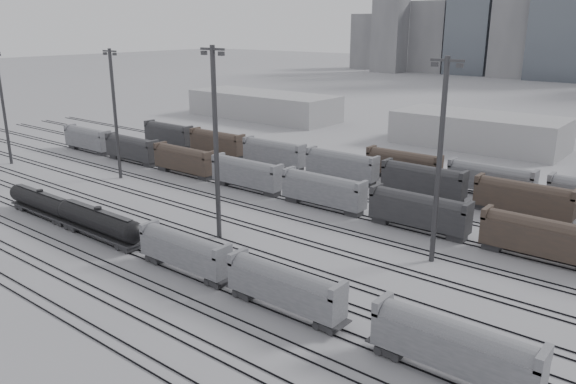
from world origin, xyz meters
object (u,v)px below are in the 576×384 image
Objects in this scene: light_mast_a at (3,105)px; light_mast_c at (216,140)px; tank_car_b at (99,221)px; tank_car_a at (41,202)px; hopper_car_a at (184,250)px; hopper_car_c at (454,345)px; hopper_car_b at (285,285)px.

light_mast_c reaches higher than light_mast_a.
light_mast_a is (-53.91, 13.63, 10.11)m from tank_car_b.
tank_car_b is 0.77× the size of light_mast_a.
tank_car_a is 0.70× the size of light_mast_a.
hopper_car_a is 0.94× the size of hopper_car_c.
hopper_car_b reaches higher than tank_car_b.
hopper_car_b is at bearing -0.00° from tank_car_a.
hopper_car_c is at bearing -7.34° from light_mast_a.
light_mast_c is at bearing 40.99° from tank_car_b.
tank_car_a is 33.60m from hopper_car_a.
light_mast_a is (-71.78, 13.63, 9.71)m from hopper_car_a.
tank_car_b reaches higher than tank_car_a.
tank_car_b is at bearing 180.00° from hopper_car_a.
tank_car_b is 51.92m from hopper_car_c.
tank_car_b is at bearing 180.00° from hopper_car_b.
hopper_car_c is at bearing -15.58° from light_mast_c.
light_mast_c is at bearing 164.42° from hopper_car_c.
tank_car_a is 1.23× the size of hopper_car_a.
hopper_car_a is 0.52× the size of light_mast_c.
light_mast_a is at bearing 177.71° from light_mast_c.
hopper_car_b is 18.43m from hopper_car_c.
hopper_car_b is 26.02m from light_mast_c.
light_mast_a reaches higher than hopper_car_c.
hopper_car_c is (51.92, -0.00, 0.60)m from tank_car_b.
tank_car_a is at bearing 180.00° from hopper_car_c.
hopper_car_c is (34.05, -0.00, 0.20)m from hopper_car_a.
tank_car_a is at bearing -19.64° from light_mast_a.
tank_car_b is 0.69× the size of light_mast_c.
tank_car_a is 49.22m from hopper_car_b.
hopper_car_b is (49.21, -0.00, 0.68)m from tank_car_a.
hopper_car_b is at bearing -0.00° from hopper_car_a.
hopper_car_c is 107.12m from light_mast_a.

